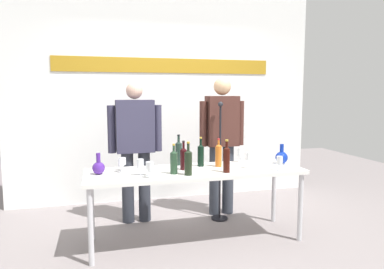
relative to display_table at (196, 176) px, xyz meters
name	(u,v)px	position (x,y,z in m)	size (l,w,h in m)	color
ground_plane	(196,240)	(0.00, 0.00, -0.68)	(10.00, 10.00, 0.00)	gray
back_wall	(166,94)	(0.00, 1.58, 0.82)	(4.32, 0.11, 3.00)	white
display_table	(196,176)	(0.00, 0.00, 0.00)	(2.19, 0.66, 0.74)	white
decanter_blue_left	(99,167)	(-0.95, 0.05, 0.13)	(0.12, 0.12, 0.21)	#492289
decanter_blue_right	(281,157)	(0.99, 0.05, 0.13)	(0.14, 0.14, 0.22)	#102C9F
presenter_left	(135,143)	(-0.53, 0.71, 0.25)	(0.62, 0.22, 1.64)	#2C2F39
presenter_right	(222,137)	(0.53, 0.71, 0.28)	(0.57, 0.22, 1.70)	#30353F
wine_bottle_0	(188,161)	(-0.13, -0.20, 0.19)	(0.07, 0.07, 0.32)	black
wine_bottle_1	(227,158)	(0.26, -0.19, 0.20)	(0.07, 0.07, 0.32)	#340E08
wine_bottle_2	(174,161)	(-0.25, -0.12, 0.18)	(0.07, 0.07, 0.29)	#233E28
wine_bottle_3	(201,154)	(0.10, 0.15, 0.19)	(0.07, 0.07, 0.31)	black
wine_bottle_4	(219,154)	(0.27, 0.09, 0.19)	(0.07, 0.07, 0.30)	#CB641F
wine_bottle_5	(184,158)	(-0.12, 0.03, 0.18)	(0.07, 0.07, 0.30)	black
wine_bottle_6	(179,152)	(-0.11, 0.28, 0.20)	(0.07, 0.07, 0.33)	#1E3128
wine_glass_left_0	(121,163)	(-0.74, 0.07, 0.15)	(0.06, 0.06, 0.13)	white
wine_glass_left_1	(140,164)	(-0.57, -0.10, 0.17)	(0.07, 0.07, 0.16)	white
wine_glass_left_2	(151,167)	(-0.49, -0.23, 0.16)	(0.06, 0.06, 0.15)	white
wine_glass_left_3	(149,166)	(-0.49, -0.13, 0.15)	(0.06, 0.06, 0.13)	white
wine_glass_left_4	(122,161)	(-0.72, 0.15, 0.15)	(0.07, 0.07, 0.13)	white
wine_glass_right_0	(280,161)	(0.80, -0.25, 0.16)	(0.06, 0.06, 0.15)	white
wine_glass_right_1	(249,157)	(0.55, -0.07, 0.18)	(0.06, 0.06, 0.16)	white
wine_glass_right_2	(240,152)	(0.59, 0.25, 0.17)	(0.06, 0.06, 0.16)	white
microphone_stand	(220,181)	(0.44, 0.51, -0.22)	(0.20, 0.20, 1.42)	black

